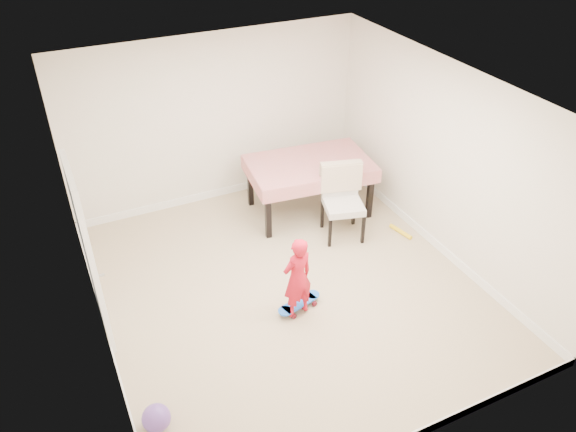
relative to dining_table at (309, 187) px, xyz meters
name	(u,v)px	position (x,y,z in m)	size (l,w,h in m)	color
ground	(288,287)	(-1.07, -1.49, -0.42)	(5.00, 5.00, 0.00)	tan
ceiling	(288,96)	(-1.07, -1.49, 2.16)	(4.50, 5.00, 0.04)	white
wall_back	(216,121)	(-1.07, 0.99, 0.88)	(4.50, 0.04, 2.60)	silver
wall_front	(418,348)	(-1.07, -3.97, 0.88)	(4.50, 0.04, 2.60)	silver
wall_left	(88,253)	(-3.30, -1.49, 0.88)	(0.04, 5.00, 2.60)	silver
wall_right	(443,162)	(1.16, -1.49, 0.88)	(0.04, 5.00, 2.60)	silver
door	(89,257)	(-3.29, -1.19, 0.60)	(0.10, 0.94, 2.11)	white
baseboard_back	(221,192)	(-1.07, 1.00, -0.36)	(4.50, 0.02, 0.12)	white
baseboard_left	(109,340)	(-3.31, -1.49, -0.36)	(0.02, 5.00, 0.12)	white
baseboard_right	(430,239)	(1.17, -1.49, -0.36)	(0.02, 5.00, 0.12)	white
dining_table	(309,187)	(0.00, 0.00, 0.00)	(1.78, 1.12, 0.84)	#AA1709
dining_chair	(343,204)	(0.14, -0.78, 0.11)	(0.58, 0.66, 1.07)	beige
skateboard	(299,305)	(-1.10, -1.89, -0.37)	(0.61, 0.22, 0.09)	#1C76F2
child	(297,280)	(-1.17, -1.98, 0.12)	(0.39, 0.26, 1.08)	red
balloon	(156,418)	(-3.09, -2.80, -0.28)	(0.28, 0.28, 0.28)	#6744A4
foam_toy	(401,232)	(0.93, -1.12, -0.39)	(0.06, 0.06, 0.40)	yellow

